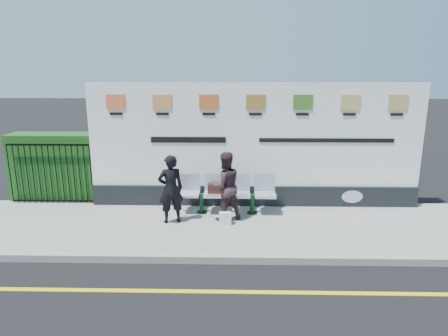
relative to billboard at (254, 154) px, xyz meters
The scene contains 12 objects.
ground 4.13m from the billboard, 97.40° to the right, with size 80.00×80.00×0.00m, color black.
pavement 1.98m from the billboard, 110.32° to the right, with size 14.00×3.00×0.12m, color gray.
kerb 3.19m from the billboard, 99.95° to the right, with size 14.00×0.18×0.14m, color gray.
yellow_line 4.13m from the billboard, 97.40° to the right, with size 14.00×0.10×0.01m, color yellow.
billboard is the anchor object (origin of this frame).
hedge 5.11m from the billboard, behind, with size 2.35×0.70×1.70m, color #1B4F18.
railing 5.10m from the billboard, behind, with size 2.05×0.06×1.54m, color black, non-canonical shape.
bench 1.39m from the billboard, 137.08° to the right, with size 2.27×0.59×0.49m, color silver, non-canonical shape.
woman_left 2.30m from the billboard, 147.35° to the right, with size 0.56×0.36×1.52m, color black.
woman_right 1.35m from the billboard, 124.36° to the right, with size 0.76×0.59×1.56m, color #352328.
handbag_brown 1.33m from the billboard, 147.52° to the right, with size 0.30×0.13×0.23m, color black.
carrier_bag_white 1.88m from the billboard, 117.61° to the right, with size 0.27×0.16×0.27m, color silver.
Camera 1 is at (-0.03, -5.65, 3.47)m, focal length 32.00 mm.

